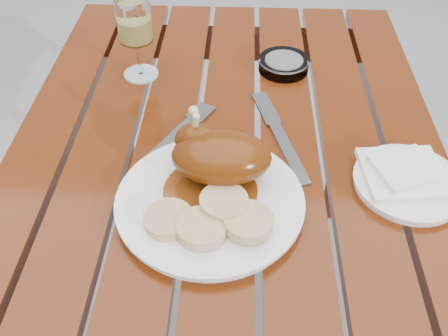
# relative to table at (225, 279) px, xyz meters

# --- Properties ---
(table) EXTENTS (0.80, 1.20, 0.75)m
(table) POSITION_rel_table_xyz_m (0.00, 0.00, 0.00)
(table) COLOR #64270B
(table) RESTS_ON ground
(dinner_plate) EXTENTS (0.38, 0.38, 0.02)m
(dinner_plate) POSITION_rel_table_xyz_m (-0.02, -0.11, 0.38)
(dinner_plate) COLOR white
(dinner_plate) RESTS_ON table
(roast_duck) EXTENTS (0.17, 0.17, 0.12)m
(roast_duck) POSITION_rel_table_xyz_m (-0.01, -0.06, 0.44)
(roast_duck) COLOR #632B0B
(roast_duck) RESTS_ON dinner_plate
(bread_dumplings) EXTENTS (0.20, 0.12, 0.03)m
(bread_dumplings) POSITION_rel_table_xyz_m (-0.02, -0.17, 0.41)
(bread_dumplings) COLOR tan
(bread_dumplings) RESTS_ON dinner_plate
(wine_glass) EXTENTS (0.10, 0.10, 0.18)m
(wine_glass) POSITION_rel_table_xyz_m (-0.20, 0.27, 0.46)
(wine_glass) COLOR #DFCA65
(wine_glass) RESTS_ON table
(side_plate) EXTENTS (0.22, 0.22, 0.01)m
(side_plate) POSITION_rel_table_xyz_m (0.31, -0.05, 0.38)
(side_plate) COLOR white
(side_plate) RESTS_ON table
(napkin) EXTENTS (0.15, 0.14, 0.01)m
(napkin) POSITION_rel_table_xyz_m (0.30, -0.04, 0.40)
(napkin) COLOR white
(napkin) RESTS_ON side_plate
(ashtray) EXTENTS (0.15, 0.15, 0.03)m
(ashtray) POSITION_rel_table_xyz_m (0.12, 0.30, 0.39)
(ashtray) COLOR #B2B7BC
(ashtray) RESTS_ON table
(fork) EXTENTS (0.11, 0.18, 0.01)m
(fork) POSITION_rel_table_xyz_m (-0.10, 0.05, 0.38)
(fork) COLOR gray
(fork) RESTS_ON table
(knife) EXTENTS (0.09, 0.23, 0.01)m
(knife) POSITION_rel_table_xyz_m (0.10, 0.05, 0.38)
(knife) COLOR gray
(knife) RESTS_ON table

